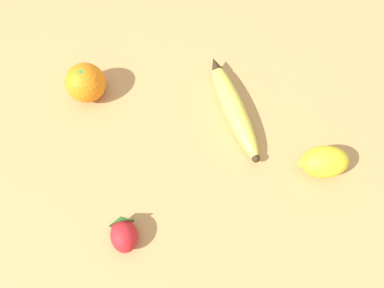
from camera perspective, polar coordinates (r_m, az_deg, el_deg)
ground_plane at (r=0.64m, az=-1.37°, el=-5.16°), size 3.00×3.00×0.00m
banana at (r=0.67m, az=6.36°, el=5.45°), size 0.21×0.09×0.04m
orange at (r=0.70m, az=-15.89°, el=8.97°), size 0.07×0.07×0.07m
strawberry at (r=0.60m, az=-10.38°, el=-13.20°), size 0.07×0.06×0.04m
lemon at (r=0.66m, az=19.52°, el=-2.57°), size 0.09×0.10×0.05m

